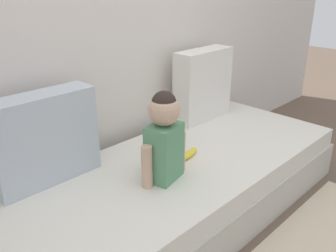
# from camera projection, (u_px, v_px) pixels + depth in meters

# --- Properties ---
(ground_plane) EXTENTS (12.00, 12.00, 0.00)m
(ground_plane) POSITION_uv_depth(u_px,v_px,m) (179.00, 213.00, 2.23)
(ground_plane) COLOR brown
(couch) EXTENTS (2.26, 0.91, 0.36)m
(couch) POSITION_uv_depth(u_px,v_px,m) (179.00, 189.00, 2.16)
(couch) COLOR beige
(couch) RESTS_ON ground
(throw_pillow_left) EXTENTS (0.54, 0.16, 0.47)m
(throw_pillow_left) POSITION_uv_depth(u_px,v_px,m) (44.00, 139.00, 1.82)
(throw_pillow_left) COLOR #B2BCC6
(throw_pillow_left) RESTS_ON couch
(throw_pillow_right) EXTENTS (0.47, 0.16, 0.51)m
(throw_pillow_right) POSITION_uv_depth(u_px,v_px,m) (203.00, 85.00, 2.63)
(throw_pillow_right) COLOR silver
(throw_pillow_right) RESTS_ON couch
(toddler) EXTENTS (0.30, 0.17, 0.48)m
(toddler) POSITION_uv_depth(u_px,v_px,m) (164.00, 136.00, 1.83)
(toddler) COLOR #568E66
(toddler) RESTS_ON couch
(banana) EXTENTS (0.18, 0.08, 0.04)m
(banana) POSITION_uv_depth(u_px,v_px,m) (189.00, 153.00, 2.14)
(banana) COLOR yellow
(banana) RESTS_ON couch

